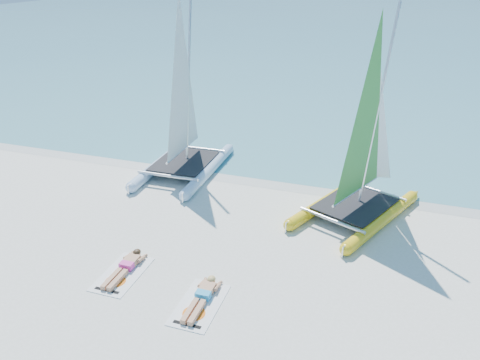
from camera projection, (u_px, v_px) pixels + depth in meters
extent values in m
plane|color=white|center=(212.00, 257.00, 13.37)|extent=(140.00, 140.00, 0.00)
cube|color=#6CB1B4|center=(372.00, 19.00, 67.45)|extent=(140.00, 115.00, 0.01)
cube|color=beige|center=(264.00, 180.00, 18.09)|extent=(140.00, 1.40, 0.01)
cylinder|color=#BCE4F8|center=(160.00, 163.00, 19.04)|extent=(0.48, 4.77, 0.42)
cone|color=#BCE4F8|center=(186.00, 142.00, 21.31)|extent=(0.41, 0.61, 0.40)
cylinder|color=#BCE4F8|center=(209.00, 170.00, 18.46)|extent=(0.48, 4.77, 0.42)
cone|color=#BCE4F8|center=(230.00, 147.00, 20.72)|extent=(0.41, 0.61, 0.40)
cube|color=black|center=(184.00, 161.00, 18.65)|extent=(2.08, 2.65, 0.03)
cylinder|color=silver|center=(189.00, 74.00, 17.99)|extent=(0.12, 1.25, 6.56)
cylinder|color=yellow|center=(328.00, 200.00, 16.11)|extent=(2.17, 4.29, 0.40)
cone|color=yellow|center=(364.00, 178.00, 17.78)|extent=(0.58, 0.68, 0.38)
cylinder|color=yellow|center=(382.00, 220.00, 14.89)|extent=(2.17, 4.29, 0.40)
cone|color=yellow|center=(415.00, 194.00, 16.56)|extent=(0.58, 0.68, 0.38)
cube|color=black|center=(355.00, 204.00, 15.41)|extent=(2.77, 3.05, 0.03)
cylinder|color=silver|center=(378.00, 107.00, 14.63)|extent=(0.56, 1.12, 6.21)
cube|color=white|center=(122.00, 274.00, 12.64)|extent=(1.00, 1.85, 0.02)
cube|color=tan|center=(130.00, 262.00, 12.97)|extent=(0.36, 0.55, 0.17)
cube|color=#EC37A4|center=(127.00, 266.00, 12.79)|extent=(0.37, 0.22, 0.17)
cube|color=tan|center=(115.00, 280.00, 12.29)|extent=(0.31, 0.85, 0.13)
sphere|color=tan|center=(137.00, 253.00, 13.27)|extent=(0.21, 0.21, 0.21)
ellipsoid|color=#382514|center=(137.00, 252.00, 13.26)|extent=(0.22, 0.24, 0.15)
cube|color=white|center=(200.00, 304.00, 11.52)|extent=(1.00, 1.85, 0.02)
cube|color=tan|center=(206.00, 290.00, 11.84)|extent=(0.36, 0.55, 0.17)
cube|color=#289CD7|center=(203.00, 295.00, 11.67)|extent=(0.37, 0.22, 0.17)
cube|color=tan|center=(193.00, 312.00, 11.17)|extent=(0.31, 0.85, 0.13)
sphere|color=tan|center=(211.00, 280.00, 12.14)|extent=(0.21, 0.21, 0.21)
ellipsoid|color=tan|center=(211.00, 279.00, 12.13)|extent=(0.22, 0.24, 0.15)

